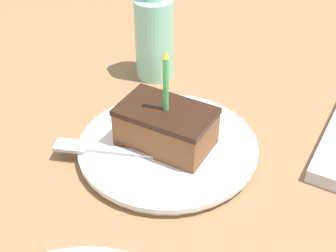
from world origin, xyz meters
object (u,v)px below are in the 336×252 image
at_px(fork, 110,150).
at_px(cake_slice, 166,126).
at_px(bottle, 154,35).
at_px(plate, 168,147).

bearing_deg(fork, cake_slice, -47.32).
bearing_deg(cake_slice, bottle, 34.52).
height_order(cake_slice, bottle, bottle).
distance_m(cake_slice, bottle, 0.21).
relative_size(plate, cake_slice, 1.74).
relative_size(cake_slice, bottle, 0.75).
relative_size(fork, bottle, 0.94).
bearing_deg(fork, plate, -46.67).
xyz_separation_m(fork, bottle, (0.23, 0.06, 0.05)).
height_order(fork, bottle, bottle).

